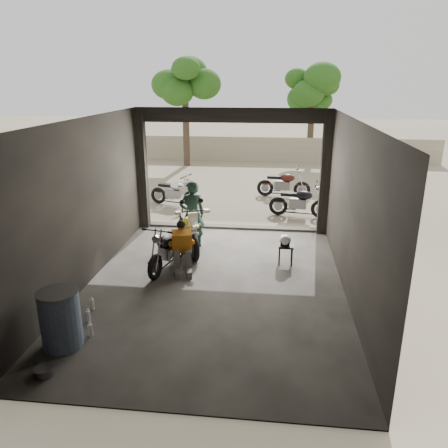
% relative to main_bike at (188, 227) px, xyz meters
% --- Properties ---
extents(ground, '(80.00, 80.00, 0.00)m').
position_rel_main_bike_xyz_m(ground, '(0.86, -1.79, -0.58)').
color(ground, '#7A6D56').
rests_on(ground, ground).
extents(garage, '(7.00, 7.13, 3.20)m').
position_rel_main_bike_xyz_m(garage, '(0.86, -1.25, 0.70)').
color(garage, '#2D2B28').
rests_on(garage, ground).
extents(boundary_wall, '(18.00, 0.30, 1.20)m').
position_rel_main_bike_xyz_m(boundary_wall, '(0.86, 12.21, 0.02)').
color(boundary_wall, gray).
rests_on(boundary_wall, ground).
extents(tree_left, '(2.20, 2.20, 5.60)m').
position_rel_main_bike_xyz_m(tree_left, '(-2.14, 10.71, 3.41)').
color(tree_left, '#382B1E').
rests_on(tree_left, ground).
extents(tree_right, '(2.20, 2.20, 5.00)m').
position_rel_main_bike_xyz_m(tree_right, '(3.66, 12.21, 2.98)').
color(tree_right, '#382B1E').
rests_on(tree_right, ground).
extents(main_bike, '(1.32, 1.87, 1.15)m').
position_rel_main_bike_xyz_m(main_bike, '(0.00, 0.00, 0.00)').
color(main_bike, white).
rests_on(main_bike, ground).
extents(left_bike, '(0.93, 1.60, 1.02)m').
position_rel_main_bike_xyz_m(left_bike, '(-0.24, -1.05, -0.07)').
color(left_bike, black).
rests_on(left_bike, ground).
extents(outside_bike_a, '(1.62, 1.03, 1.02)m').
position_rel_main_bike_xyz_m(outside_bike_a, '(-1.19, 3.79, -0.07)').
color(outside_bike_a, black).
rests_on(outside_bike_a, ground).
extents(outside_bike_b, '(1.64, 0.80, 1.08)m').
position_rel_main_bike_xyz_m(outside_bike_b, '(2.30, 5.29, -0.04)').
color(outside_bike_b, '#41150F').
rests_on(outside_bike_b, ground).
extents(outside_bike_c, '(1.64, 0.87, 1.05)m').
position_rel_main_bike_xyz_m(outside_bike_c, '(2.73, 3.02, -0.05)').
color(outside_bike_c, black).
rests_on(outside_bike_c, ground).
extents(rider, '(0.70, 0.57, 1.65)m').
position_rel_main_bike_xyz_m(rider, '(0.06, 0.24, 0.25)').
color(rider, '#172F28').
rests_on(rider, ground).
extents(mechanic, '(0.71, 0.85, 1.07)m').
position_rel_main_bike_xyz_m(mechanic, '(0.12, -1.27, -0.04)').
color(mechanic, '#C7741A').
rests_on(mechanic, ground).
extents(stool, '(0.32, 0.32, 0.45)m').
position_rel_main_bike_xyz_m(stool, '(2.26, -0.55, -0.20)').
color(stool, black).
rests_on(stool, ground).
extents(helmet, '(0.30, 0.31, 0.24)m').
position_rel_main_bike_xyz_m(helmet, '(2.24, -0.58, -0.00)').
color(helmet, white).
rests_on(helmet, stool).
extents(oil_drum, '(0.72, 0.72, 0.92)m').
position_rel_main_bike_xyz_m(oil_drum, '(-1.14, -4.10, -0.12)').
color(oil_drum, '#495B7A').
rests_on(oil_drum, ground).
extents(sign_post, '(0.81, 0.08, 2.43)m').
position_rel_main_bike_xyz_m(sign_post, '(3.98, 3.17, 1.07)').
color(sign_post, black).
rests_on(sign_post, ground).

